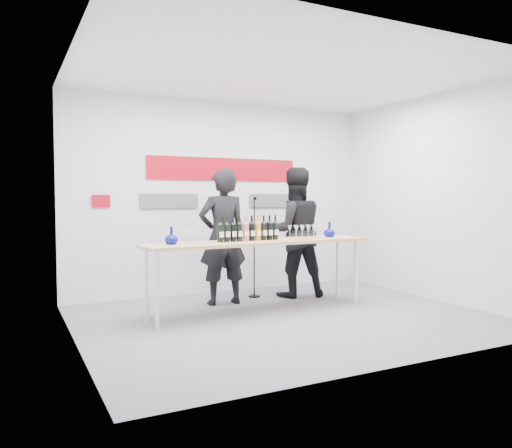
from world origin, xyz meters
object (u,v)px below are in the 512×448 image
tasting_table (259,246)px  mic_stand (254,267)px  presenter_left (223,237)px  presenter_right (294,232)px

tasting_table → mic_stand: bearing=65.3°
presenter_left → presenter_right: presenter_right is taller
presenter_left → tasting_table: bearing=115.6°
presenter_left → presenter_right: size_ratio=0.97×
presenter_left → mic_stand: presenter_left is taller
presenter_right → mic_stand: size_ratio=1.29×
tasting_table → presenter_left: (-0.26, 0.63, 0.09)m
presenter_left → mic_stand: 0.83m
mic_stand → presenter_right: bearing=-32.5°
tasting_table → presenter_right: (0.93, 0.66, 0.11)m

